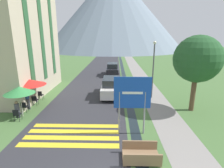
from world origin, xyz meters
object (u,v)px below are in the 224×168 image
hotel_building (14,24)px  road_sign (132,97)px  footbridge (141,155)px  cafe_umbrella_middle_red (30,82)px  cafe_umbrella_front_green (19,90)px  person_standing_terrace (27,98)px  cafe_chair_middle (35,100)px  person_seated_near (35,95)px  cafe_chair_nearest (17,114)px  tree_by_path (197,59)px  parked_car_far (113,69)px  person_seated_far (17,108)px  cafe_chair_far_right (40,95)px  cafe_chair_near_right (24,106)px  parked_car_near (111,87)px  streetlamp (153,65)px

hotel_building → road_sign: (10.35, -7.51, -4.41)m
footbridge → cafe_umbrella_middle_red: 10.48m
cafe_umbrella_front_green → person_standing_terrace: (-0.22, 1.28, -1.01)m
cafe_chair_middle → person_seated_near: person_seated_near is taller
cafe_chair_nearest → road_sign: bearing=-3.1°
footbridge → tree_by_path: (4.72, 5.82, 3.74)m
cafe_chair_nearest → tree_by_path: size_ratio=0.15×
cafe_chair_nearest → cafe_chair_middle: same height
road_sign → parked_car_far: size_ratio=0.76×
tree_by_path → parked_car_far: bearing=116.2°
parked_car_far → person_standing_terrace: size_ratio=2.72×
hotel_building → person_seated_far: 8.56m
road_sign → footbridge: size_ratio=2.02×
cafe_chair_nearest → cafe_chair_far_right: size_ratio=1.00×
cafe_chair_far_right → cafe_umbrella_middle_red: size_ratio=0.34×
person_seated_far → cafe_chair_middle: bearing=85.1°
road_sign → tree_by_path: 6.33m
cafe_chair_near_right → cafe_chair_nearest: 1.39m
cafe_umbrella_front_green → person_seated_far: cafe_umbrella_front_green is taller
person_standing_terrace → parked_car_near: bearing=27.6°
parked_car_far → cafe_chair_nearest: parked_car_far is taller
person_seated_far → streetlamp: (10.30, 4.50, 2.39)m
person_standing_terrace → hotel_building: bearing=121.4°
footbridge → cafe_chair_nearest: size_ratio=2.00×
hotel_building → person_standing_terrace: (2.49, -4.08, -5.71)m
cafe_chair_nearest → cafe_chair_near_right: bearing=105.6°
footbridge → cafe_chair_near_right: cafe_chair_near_right is taller
road_sign → parked_car_far: (-1.42, 16.50, -1.36)m
hotel_building → streetlamp: (12.80, -1.09, -3.59)m
footbridge → parked_car_near: parked_car_near is taller
parked_car_far → person_standing_terrace: (-6.43, -13.08, 0.05)m
tree_by_path → road_sign: bearing=-144.6°
hotel_building → cafe_umbrella_front_green: bearing=-63.2°
cafe_chair_near_right → streetlamp: size_ratio=0.16×
parked_car_near → cafe_chair_far_right: parked_car_near is taller
cafe_chair_middle → streetlamp: (10.10, 2.21, 2.57)m
road_sign → tree_by_path: (4.97, 3.53, 1.70)m
person_seated_near → streetlamp: size_ratio=0.23×
cafe_chair_far_right → parked_car_near: bearing=27.9°
parked_car_near → cafe_chair_middle: parked_car_near is taller
parked_car_far → cafe_umbrella_middle_red: bearing=-117.4°
cafe_chair_far_right → cafe_chair_middle: bearing=-69.6°
cafe_umbrella_middle_red → person_seated_near: size_ratio=2.07×
person_seated_near → streetlamp: 10.79m
streetlamp → parked_car_far: bearing=111.0°
parked_car_near → cafe_chair_near_right: (-6.45, -4.04, -0.40)m
road_sign → tree_by_path: size_ratio=0.60×
cafe_umbrella_front_green → cafe_chair_middle: bearing=90.5°
parked_car_near → cafe_chair_middle: 6.83m
footbridge → cafe_chair_far_right: size_ratio=2.00×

